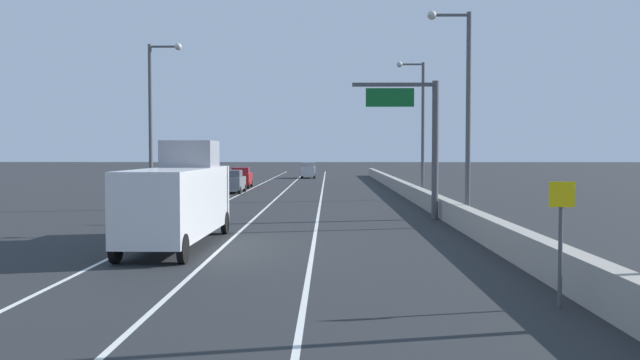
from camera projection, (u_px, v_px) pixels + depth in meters
ground_plane at (307, 189)px, 67.23m from camera, size 320.00×320.00×0.00m
lane_stripe_left at (240, 194)px, 58.31m from camera, size 0.16×130.00×0.00m
lane_stripe_center at (281, 194)px, 58.27m from camera, size 0.16×130.00×0.00m
lane_stripe_right at (322, 194)px, 58.22m from camera, size 0.16×130.00×0.00m
jersey_barrier_right at (429, 201)px, 43.12m from camera, size 0.60×120.00×1.10m
overhead_sign_gantry at (422, 132)px, 36.87m from camera, size 4.68×0.36×7.50m
speed_advisory_sign at (561, 234)px, 16.06m from camera, size 0.60×0.11×3.00m
lamp_post_right_second at (463, 104)px, 33.08m from camera, size 2.14×0.44×10.49m
lamp_post_right_third at (420, 121)px, 51.80m from camera, size 2.14×0.44×10.49m
lamp_post_left_mid at (154, 115)px, 43.04m from camera, size 2.14×0.44×10.49m
car_red_0 at (241, 177)px, 68.97m from camera, size 2.05×4.56×2.07m
car_gray_1 at (233, 182)px, 60.10m from camera, size 1.89×4.25×2.03m
car_silver_2 at (308, 170)px, 93.26m from camera, size 1.95×4.72×2.13m
box_truck at (179, 198)px, 26.60m from camera, size 2.63×9.55×4.15m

